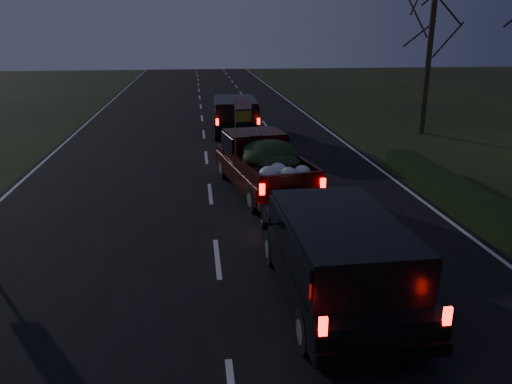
{
  "coord_description": "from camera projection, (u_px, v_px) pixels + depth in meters",
  "views": [
    {
      "loc": [
        -0.39,
        -10.94,
        5.27
      ],
      "look_at": [
        1.07,
        1.1,
        1.3
      ],
      "focal_mm": 35.0,
      "sensor_mm": 36.0,
      "label": 1
    }
  ],
  "objects": [
    {
      "name": "ground",
      "position": [
        217.0,
        259.0,
        12.01
      ],
      "size": [
        120.0,
        120.0,
        0.0
      ],
      "primitive_type": "plane",
      "color": "black",
      "rests_on": "ground"
    },
    {
      "name": "road_asphalt",
      "position": [
        217.0,
        259.0,
        12.01
      ],
      "size": [
        14.0,
        120.0,
        0.02
      ],
      "primitive_type": "cube",
      "color": "black",
      "rests_on": "ground"
    },
    {
      "name": "hedge_row",
      "position": [
        461.0,
        196.0,
        15.64
      ],
      "size": [
        1.0,
        10.0,
        0.6
      ],
      "primitive_type": "cube",
      "color": "black",
      "rests_on": "ground"
    },
    {
      "name": "bare_tree_far",
      "position": [
        432.0,
        30.0,
        24.91
      ],
      "size": [
        3.6,
        3.6,
        7.0
      ],
      "color": "black",
      "rests_on": "ground"
    },
    {
      "name": "pickup_truck",
      "position": [
        263.0,
        160.0,
        16.81
      ],
      "size": [
        2.98,
        5.67,
        2.83
      ],
      "rotation": [
        0.0,
        0.0,
        0.18
      ],
      "color": "#330806",
      "rests_on": "ground"
    },
    {
      "name": "lead_suv",
      "position": [
        235.0,
        112.0,
        25.96
      ],
      "size": [
        2.33,
        5.3,
        1.5
      ],
      "rotation": [
        0.0,
        0.0,
        -0.03
      ],
      "color": "black",
      "rests_on": "ground"
    },
    {
      "name": "rear_suv",
      "position": [
        338.0,
        250.0,
        9.79
      ],
      "size": [
        2.5,
        5.28,
        1.5
      ],
      "rotation": [
        0.0,
        0.0,
        0.02
      ],
      "color": "black",
      "rests_on": "ground"
    }
  ]
}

